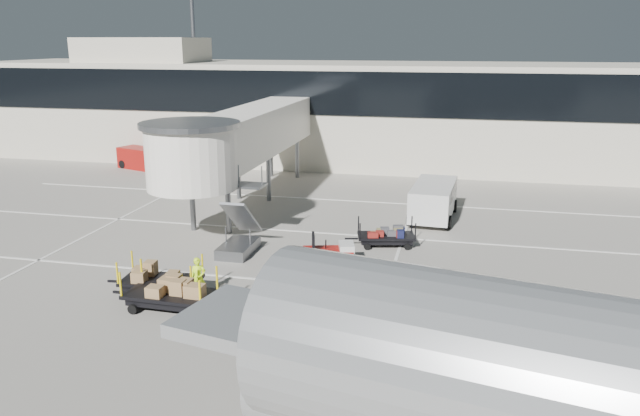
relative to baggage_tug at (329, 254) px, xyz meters
The scene contains 11 objects.
ground 5.36m from the baggage_tug, 126.33° to the right, with size 140.00×140.00×0.00m, color #A29D91.
lane_markings 6.35m from the baggage_tug, 127.23° to the left, with size 40.00×30.00×0.02m.
terminal 26.13m from the baggage_tug, 97.80° to the left, with size 64.00×12.11×15.20m.
jet_bridge 11.33m from the baggage_tug, 131.83° to the left, with size 5.70×20.40×6.03m.
baggage_tug is the anchor object (origin of this frame).
suitcase_cart 3.90m from the baggage_tug, 58.04° to the left, with size 3.49×1.96×1.34m.
box_cart_near 7.73m from the baggage_tug, 129.83° to the right, with size 4.09×1.75×1.59m.
box_cart_far 7.39m from the baggage_tug, 141.76° to the right, with size 3.87×1.82×1.49m.
ground_worker 6.28m from the baggage_tug, 132.67° to the right, with size 0.59×0.39×1.63m, color #CDFF1A.
minivan 9.83m from the baggage_tug, 65.03° to the left, with size 2.63×5.43×2.01m.
belt_loader 26.10m from the baggage_tug, 135.93° to the left, with size 4.72×3.03×2.14m.
Camera 1 is at (8.59, -21.47, 9.76)m, focal length 35.00 mm.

